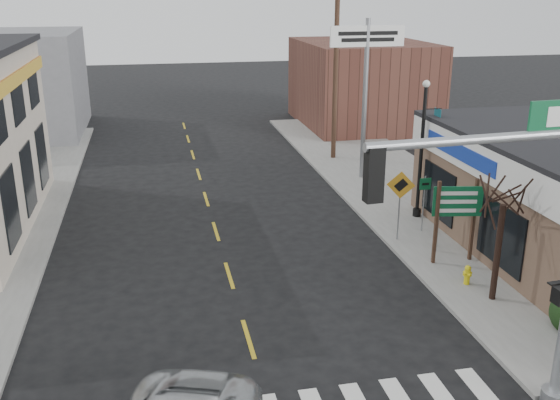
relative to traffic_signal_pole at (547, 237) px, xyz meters
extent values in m
cube|color=slate|center=(3.55, 13.30, -4.15)|extent=(6.00, 38.00, 0.13)
cube|color=gold|center=(-5.45, 8.30, -4.21)|extent=(0.12, 56.00, 0.01)
cube|color=#563127|center=(6.55, 30.30, -1.42)|extent=(8.00, 10.00, 5.60)
cube|color=slate|center=(-16.45, 32.30, -1.02)|extent=(9.00, 10.00, 6.40)
cylinder|color=#94979C|center=(-1.63, 0.00, 2.15)|extent=(4.90, 0.18, 0.18)
cube|color=black|center=(-3.88, 0.00, 1.65)|extent=(0.31, 0.25, 1.00)
cube|color=#0C512C|center=(-0.30, 0.00, 2.49)|extent=(1.06, 0.05, 0.61)
cube|color=#452D20|center=(1.42, 7.61, -2.64)|extent=(0.10, 0.10, 2.89)
cube|color=#452D20|center=(2.76, 7.61, -2.64)|extent=(0.10, 0.10, 2.89)
cube|color=#12541C|center=(2.09, 7.55, -1.92)|extent=(1.65, 0.05, 1.03)
cylinder|color=gold|center=(1.76, 5.89, -3.83)|extent=(0.18, 0.18, 0.51)
sphere|color=gold|center=(1.76, 5.89, -3.55)|extent=(0.20, 0.20, 0.20)
cylinder|color=gray|center=(1.02, 9.82, -2.89)|extent=(0.06, 0.06, 2.41)
cube|color=#C17F1B|center=(1.02, 9.79, -1.97)|extent=(1.02, 0.03, 1.02)
cylinder|color=black|center=(2.75, 12.01, -1.43)|extent=(0.14, 0.14, 5.32)
sphere|color=silver|center=(2.75, 12.01, 1.28)|extent=(0.29, 0.29, 0.29)
cube|color=#124B56|center=(3.31, 12.01, -0.41)|extent=(0.02, 0.56, 1.43)
cylinder|color=gray|center=(2.35, 17.77, -0.32)|extent=(0.22, 0.22, 7.55)
cube|color=white|center=(2.35, 17.77, 2.65)|extent=(3.55, 0.18, 0.94)
cylinder|color=black|center=(2.05, 4.84, -2.60)|extent=(0.19, 0.19, 2.99)
ellipsoid|color=black|center=(5.44, 6.83, -3.72)|extent=(0.98, 0.98, 0.73)
cylinder|color=#3D2619|center=(2.05, 21.66, 0.84)|extent=(0.26, 0.26, 9.85)
camera|label=1|loc=(-7.63, -10.26, 4.75)|focal=40.00mm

